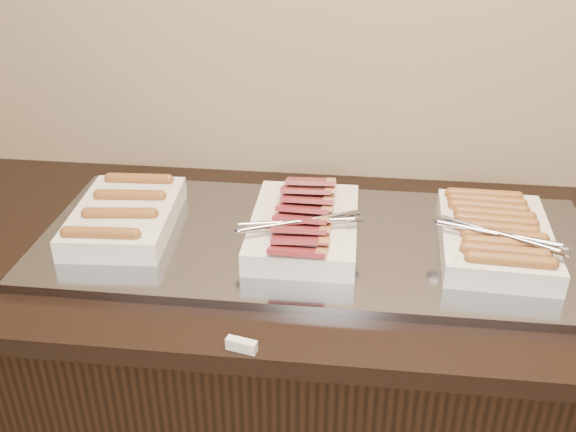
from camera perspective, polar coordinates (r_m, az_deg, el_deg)
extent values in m
cube|color=black|center=(1.70, 2.05, -16.29)|extent=(2.00, 0.70, 0.86)
cube|color=black|center=(1.42, 2.36, -3.32)|extent=(2.06, 0.76, 0.04)
cube|color=gray|center=(1.40, 2.53, -2.29)|extent=(1.20, 0.50, 0.02)
cube|color=silver|center=(1.47, -14.25, -0.06)|extent=(0.23, 0.33, 0.05)
cylinder|color=brown|center=(1.36, -16.32, -1.47)|extent=(0.14, 0.03, 0.03)
cylinder|color=brown|center=(1.42, -14.72, 0.23)|extent=(0.14, 0.04, 0.03)
cylinder|color=brown|center=(1.49, -13.89, 1.81)|extent=(0.14, 0.04, 0.03)
cylinder|color=brown|center=(1.57, -13.10, 3.24)|extent=(0.14, 0.03, 0.03)
cube|color=silver|center=(1.39, 1.45, -0.99)|extent=(0.23, 0.34, 0.05)
cube|color=maroon|center=(1.26, 0.98, -3.00)|extent=(0.12, 0.09, 0.04)
cube|color=maroon|center=(1.29, 1.03, -1.99)|extent=(0.12, 0.10, 0.04)
cube|color=maroon|center=(1.32, 1.10, -1.04)|extent=(0.11, 0.09, 0.04)
cube|color=maroon|center=(1.35, 1.26, -0.13)|extent=(0.12, 0.09, 0.04)
cube|color=maroon|center=(1.39, 1.42, 0.74)|extent=(0.12, 0.09, 0.04)
cube|color=maroon|center=(1.42, 1.82, 1.55)|extent=(0.11, 0.09, 0.04)
cube|color=maroon|center=(1.45, 1.63, 2.36)|extent=(0.12, 0.09, 0.04)
cube|color=maroon|center=(1.48, 2.03, 3.10)|extent=(0.12, 0.09, 0.04)
cube|color=silver|center=(1.41, 17.90, -1.88)|extent=(0.24, 0.35, 0.05)
cylinder|color=brown|center=(1.28, 19.21, -3.75)|extent=(0.15, 0.03, 0.03)
cylinder|color=brown|center=(1.31, 18.77, -3.03)|extent=(0.15, 0.04, 0.03)
cylinder|color=brown|center=(1.34, 18.85, -2.36)|extent=(0.15, 0.03, 0.03)
cylinder|color=brown|center=(1.36, 18.70, -1.71)|extent=(0.15, 0.03, 0.03)
cylinder|color=brown|center=(1.39, 18.00, -1.05)|extent=(0.15, 0.04, 0.03)
cylinder|color=brown|center=(1.41, 18.03, -0.45)|extent=(0.15, 0.04, 0.03)
cylinder|color=brown|center=(1.44, 17.89, 0.13)|extent=(0.15, 0.04, 0.03)
cylinder|color=brown|center=(1.46, 17.41, 0.72)|extent=(0.15, 0.04, 0.03)
cylinder|color=brown|center=(1.49, 17.27, 1.26)|extent=(0.15, 0.04, 0.03)
cylinder|color=brown|center=(1.52, 17.01, 1.79)|extent=(0.15, 0.03, 0.03)
cube|color=silver|center=(1.12, -4.15, -11.38)|extent=(0.06, 0.03, 0.02)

